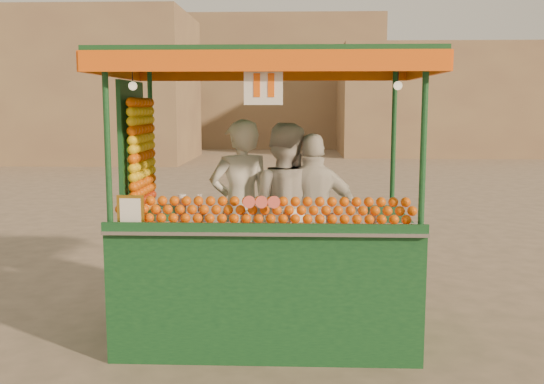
{
  "coord_description": "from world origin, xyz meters",
  "views": [
    {
      "loc": [
        0.42,
        -5.89,
        2.28
      ],
      "look_at": [
        0.19,
        0.08,
        1.44
      ],
      "focal_mm": 41.02,
      "sensor_mm": 36.0,
      "label": 1
    }
  ],
  "objects_px": {
    "vendor_left": "(241,207)",
    "vendor_right": "(314,215)",
    "vendor_middle": "(283,209)",
    "juice_cart": "(260,248)"
  },
  "relations": [
    {
      "from": "juice_cart",
      "to": "vendor_middle",
      "type": "xyz_separation_m",
      "value": [
        0.22,
        0.47,
        0.31
      ]
    },
    {
      "from": "vendor_left",
      "to": "vendor_right",
      "type": "xyz_separation_m",
      "value": [
        0.76,
        -0.05,
        -0.07
      ]
    },
    {
      "from": "vendor_left",
      "to": "juice_cart",
      "type": "bearing_deg",
      "value": 94.93
    },
    {
      "from": "vendor_right",
      "to": "vendor_middle",
      "type": "bearing_deg",
      "value": -18.57
    },
    {
      "from": "vendor_middle",
      "to": "vendor_right",
      "type": "relative_size",
      "value": 1.06
    },
    {
      "from": "juice_cart",
      "to": "vendor_right",
      "type": "bearing_deg",
      "value": 36.9
    },
    {
      "from": "vendor_left",
      "to": "vendor_right",
      "type": "bearing_deg",
      "value": 155.04
    },
    {
      "from": "vendor_left",
      "to": "vendor_right",
      "type": "relative_size",
      "value": 1.08
    },
    {
      "from": "juice_cart",
      "to": "vendor_left",
      "type": "height_order",
      "value": "juice_cart"
    },
    {
      "from": "vendor_middle",
      "to": "vendor_right",
      "type": "bearing_deg",
      "value": 177.93
    }
  ]
}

